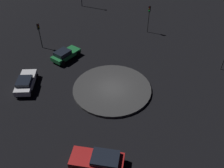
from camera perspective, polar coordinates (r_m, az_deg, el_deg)
name	(u,v)px	position (r m, az deg, el deg)	size (l,w,h in m)	color
ground_plane	(112,90)	(28.00, 0.00, -1.35)	(115.64, 115.64, 0.00)	black
roundabout_island	(112,89)	(27.90, 0.00, -1.12)	(9.17, 9.17, 0.30)	#383838
car_white	(26,82)	(29.64, -19.97, 0.39)	(4.53, 3.94, 1.42)	white
car_green	(65,54)	(33.32, -11.18, 7.00)	(4.20, 2.25, 1.46)	#1E7238
car_red	(99,160)	(20.93, -3.21, -17.82)	(3.49, 4.87, 1.45)	red
traffic_light_east	(149,14)	(39.05, 8.87, 16.26)	(0.38, 0.34, 4.38)	#2D2D2D
traffic_light_north	(39,31)	(35.84, -17.10, 12.10)	(0.33, 0.38, 3.85)	#2D2D2D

